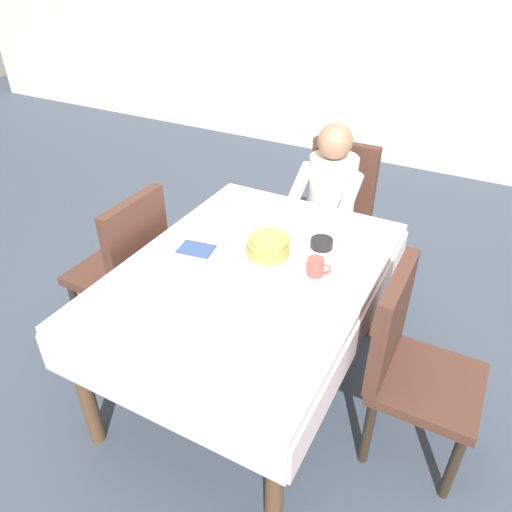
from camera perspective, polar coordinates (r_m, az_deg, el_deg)
The scene contains 14 objects.
ground_plane at distance 2.73m, azimuth -0.67°, elevation -14.28°, with size 14.00×14.00×0.00m, color #3D4756.
dining_table_main at distance 2.29m, azimuth -0.78°, elevation -3.30°, with size 1.12×1.52×0.74m.
chair_diner at distance 3.27m, azimuth 9.40°, elevation 5.92°, with size 0.44×0.45×0.93m.
diner_person at distance 3.07m, azimuth 8.62°, elevation 7.03°, with size 0.40×0.43×1.12m.
chair_right_side at distance 2.19m, azimuth 17.57°, elevation -11.41°, with size 0.45×0.44×0.93m.
chair_left_side at distance 2.75m, azimuth -15.00°, elevation -0.65°, with size 0.45×0.44×0.93m.
plate_breakfast at distance 2.32m, azimuth 1.38°, elevation 0.16°, with size 0.28×0.28×0.02m, color white.
breakfast_stack at distance 2.29m, azimuth 1.44°, elevation 1.16°, with size 0.21×0.21×0.10m.
cup_coffee at distance 2.19m, azimuth 7.08°, elevation -1.28°, with size 0.11×0.08×0.08m.
bowl_butter at distance 2.40m, azimuth 7.76°, elevation 1.49°, with size 0.11×0.11×0.04m, color black.
fork_left_of_plate at distance 2.38m, azimuth -2.92°, elevation 1.01°, with size 0.18×0.01×0.01m, color silver.
knife_right_of_plate at distance 2.24m, azimuth 5.49°, elevation -1.47°, with size 0.20×0.01×0.01m, color silver.
spoon_near_edge at distance 2.10m, azimuth -1.79°, elevation -3.95°, with size 0.15×0.01×0.01m, color silver.
napkin_folded at distance 2.38m, azimuth -7.05°, elevation 0.82°, with size 0.17×0.12×0.01m, color #334C7F.
Camera 1 is at (0.89, -1.60, 2.03)m, focal length 33.92 mm.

